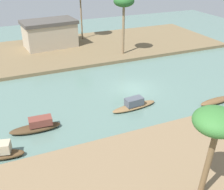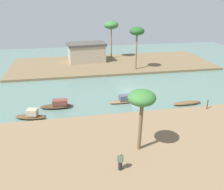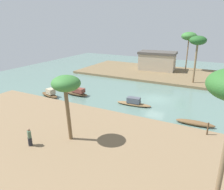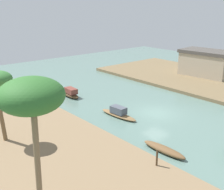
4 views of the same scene
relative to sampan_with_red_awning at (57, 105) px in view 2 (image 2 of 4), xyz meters
The scene contains 13 objects.
river_water 11.68m from the sampan_with_red_awning, 19.81° to the left, with size 71.80×71.80×0.00m, color slate.
riverbank_left 15.79m from the sampan_with_red_awning, 45.93° to the right, with size 41.20×15.29×0.43m, color #846B4C.
riverbank_right 22.17m from the sampan_with_red_awning, 60.31° to the left, with size 41.20×15.29×0.43m, color brown.
sampan_with_red_awning is the anchor object (origin of this frame).
sampan_foreground 9.11m from the sampan_with_red_awning, ahead, with size 4.73×1.46×1.08m.
sampan_downstream_large 3.88m from the sampan_with_red_awning, 141.60° to the right, with size 3.78×1.91×1.27m.
sampan_midstream 17.20m from the sampan_with_red_awning, ahead, with size 4.03×1.04×0.49m.
person_on_near_bank 14.65m from the sampan_with_red_awning, 68.75° to the right, with size 0.52×0.47×1.60m.
mooring_post 19.01m from the sampan_with_red_awning, 14.00° to the right, with size 0.14×0.14×1.23m, color #4C3823.
palm_tree_left_near 14.51m from the sampan_with_red_awning, 55.87° to the right, with size 2.43×2.43×5.89m.
palm_tree_right_tall 27.30m from the sampan_with_red_awning, 64.10° to the left, with size 3.14×3.14×8.07m.
palm_tree_right_short 21.28m from the sampan_with_red_awning, 44.07° to the left, with size 2.74×2.74×7.90m.
riverside_building 22.32m from the sampan_with_red_awning, 74.96° to the left, with size 8.24×5.41×3.96m.
Camera 2 is at (-9.28, -33.07, 13.67)m, focal length 38.63 mm.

